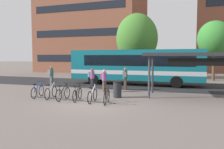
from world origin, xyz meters
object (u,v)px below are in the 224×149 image
at_px(commuter_red_pack_2, 104,79).
at_px(trash_bin, 117,89).
at_px(city_bus, 135,66).
at_px(parked_bicycle_silver_4, 93,95).
at_px(parked_bicycle_silver_1, 51,92).
at_px(street_tree_1, 137,38).
at_px(parked_bicycle_black_2, 63,94).
at_px(transit_shelter, 201,56).
at_px(commuter_grey_pack_3, 51,75).
at_px(commuter_grey_pack_1, 125,77).
at_px(parked_bicycle_black_5, 107,97).
at_px(commuter_grey_pack_0, 92,77).
at_px(street_tree_0, 214,39).
at_px(parked_bicycle_blue_0, 38,91).
at_px(parked_bicycle_black_3, 77,94).

distance_m(commuter_red_pack_2, trash_bin, 2.55).
distance_m(city_bus, parked_bicycle_silver_4, 9.03).
relative_size(city_bus, trash_bin, 11.68).
relative_size(parked_bicycle_silver_1, parked_bicycle_silver_4, 0.99).
height_order(city_bus, street_tree_1, street_tree_1).
bearing_deg(city_bus, parked_bicycle_black_2, 75.84).
relative_size(city_bus, transit_shelter, 1.67).
bearing_deg(parked_bicycle_black_2, commuter_grey_pack_3, 37.06).
relative_size(trash_bin, street_tree_1, 0.13).
bearing_deg(transit_shelter, commuter_grey_pack_1, 157.97).
bearing_deg(street_tree_1, commuter_grey_pack_3, -116.68).
xyz_separation_m(parked_bicycle_silver_1, parked_bicycle_black_5, (3.82, -0.34, 0.00)).
height_order(commuter_grey_pack_0, street_tree_0, street_tree_0).
relative_size(parked_bicycle_blue_0, transit_shelter, 0.24).
bearing_deg(parked_bicycle_silver_4, city_bus, -8.45).
bearing_deg(trash_bin, city_bus, 94.76).
xyz_separation_m(parked_bicycle_blue_0, street_tree_1, (2.72, 15.56, 4.43)).
xyz_separation_m(parked_bicycle_black_2, parked_bicycle_black_3, (0.94, 0.04, 0.00)).
bearing_deg(commuter_grey_pack_1, commuter_grey_pack_3, 83.97).
distance_m(parked_bicycle_silver_4, transit_shelter, 7.22).
xyz_separation_m(parked_bicycle_silver_1, commuter_grey_pack_3, (-3.52, 5.23, 0.63)).
distance_m(parked_bicycle_silver_1, trash_bin, 4.14).
bearing_deg(street_tree_0, parked_bicycle_black_5, -112.49).
bearing_deg(commuter_red_pack_2, parked_bicycle_black_2, -61.54).
relative_size(parked_bicycle_black_3, street_tree_0, 0.26).
xyz_separation_m(city_bus, street_tree_1, (-1.50, 6.95, 3.04)).
xyz_separation_m(parked_bicycle_blue_0, commuter_grey_pack_1, (4.28, 5.13, 0.61)).
height_order(city_bus, parked_bicycle_black_3, city_bus).
height_order(parked_bicycle_black_3, street_tree_1, street_tree_1).
xyz_separation_m(parked_bicycle_silver_1, commuter_grey_pack_0, (0.71, 4.57, 0.57)).
relative_size(parked_bicycle_black_5, transit_shelter, 0.24).
distance_m(commuter_grey_pack_3, trash_bin, 8.14).
xyz_separation_m(parked_bicycle_black_5, commuter_grey_pack_1, (-0.56, 5.52, 0.61)).
bearing_deg(parked_bicycle_black_3, parked_bicycle_silver_4, -105.78).
bearing_deg(transit_shelter, parked_bicycle_silver_4, -151.73).
distance_m(commuter_grey_pack_0, street_tree_0, 14.87).
bearing_deg(street_tree_1, parked_bicycle_black_2, -92.58).
height_order(parked_bicycle_black_5, street_tree_1, street_tree_1).
bearing_deg(trash_bin, transit_shelter, 19.64).
bearing_deg(commuter_grey_pack_1, parked_bicycle_black_2, 151.45).
xyz_separation_m(transit_shelter, commuter_grey_pack_3, (-12.23, 1.80, -1.63)).
bearing_deg(commuter_grey_pack_0, commuter_grey_pack_3, -177.78).
relative_size(parked_bicycle_black_2, transit_shelter, 0.24).
bearing_deg(trash_bin, parked_bicycle_blue_0, -161.37).
bearing_deg(commuter_grey_pack_3, city_bus, -58.13).
distance_m(parked_bicycle_black_3, commuter_grey_pack_3, 7.68).
height_order(transit_shelter, commuter_grey_pack_1, transit_shelter).
height_order(parked_bicycle_black_3, commuter_grey_pack_1, commuter_grey_pack_1).
relative_size(parked_bicycle_silver_1, parked_bicycle_black_5, 1.00).
height_order(commuter_grey_pack_1, commuter_grey_pack_3, commuter_grey_pack_3).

